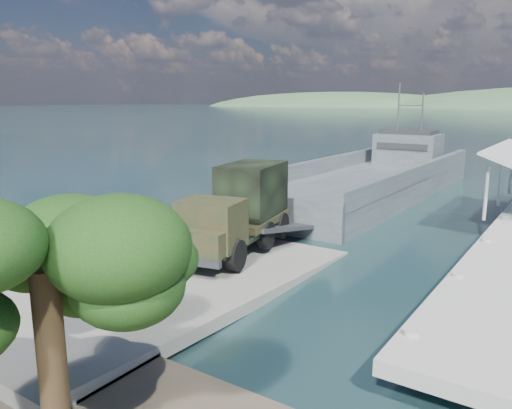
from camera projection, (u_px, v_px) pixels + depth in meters
name	position (u px, v px, depth m)	size (l,w,h in m)	color
ground	(175.00, 279.00, 22.93)	(1400.00, 1400.00, 0.00)	#173537
boat_ramp	(160.00, 280.00, 22.07)	(10.00, 18.00, 0.50)	gray
shoreline_rocks	(97.00, 254.00, 26.74)	(3.20, 5.60, 0.90)	#5B5B59
landing_craft	(368.00, 186.00, 42.70)	(9.24, 35.64, 10.56)	#41494C
military_truck	(240.00, 209.00, 25.58)	(4.53, 9.50, 4.24)	black
soldier	(126.00, 253.00, 22.25)	(0.64, 0.42, 1.76)	#21331C
overhang_tree	(49.00, 266.00, 9.55)	(6.80, 6.26, 6.17)	black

